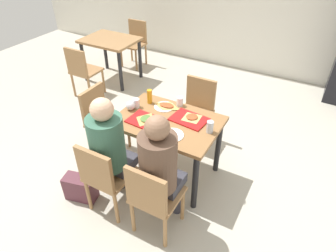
# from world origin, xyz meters

# --- Properties ---
(ground_plane) EXTENTS (10.00, 10.00, 0.02)m
(ground_plane) POSITION_xyz_m (0.00, 0.00, -0.01)
(ground_plane) COLOR #B2AD9E
(main_table) EXTENTS (1.05, 0.73, 0.73)m
(main_table) POSITION_xyz_m (0.00, 0.00, 0.62)
(main_table) COLOR olive
(main_table) RESTS_ON ground_plane
(chair_near_left) EXTENTS (0.40, 0.40, 0.83)m
(chair_near_left) POSITION_xyz_m (-0.26, -0.75, 0.49)
(chair_near_left) COLOR #9E7247
(chair_near_left) RESTS_ON ground_plane
(chair_near_right) EXTENTS (0.40, 0.40, 0.83)m
(chair_near_right) POSITION_xyz_m (0.26, -0.75, 0.49)
(chair_near_right) COLOR #9E7247
(chair_near_right) RESTS_ON ground_plane
(chair_far_side) EXTENTS (0.40, 0.40, 0.83)m
(chair_far_side) POSITION_xyz_m (0.00, 0.75, 0.49)
(chair_far_side) COLOR #9E7247
(chair_far_side) RESTS_ON ground_plane
(chair_left_end) EXTENTS (0.40, 0.40, 0.83)m
(chair_left_end) POSITION_xyz_m (-0.91, 0.00, 0.49)
(chair_left_end) COLOR #9E7247
(chair_left_end) RESTS_ON ground_plane
(person_in_red) EXTENTS (0.32, 0.42, 1.24)m
(person_in_red) POSITION_xyz_m (-0.26, -0.61, 0.73)
(person_in_red) COLOR #383842
(person_in_red) RESTS_ON ground_plane
(person_in_brown_jacket) EXTENTS (0.32, 0.42, 1.24)m
(person_in_brown_jacket) POSITION_xyz_m (0.26, -0.61, 0.73)
(person_in_brown_jacket) COLOR #383842
(person_in_brown_jacket) RESTS_ON ground_plane
(tray_red_near) EXTENTS (0.38, 0.28, 0.02)m
(tray_red_near) POSITION_xyz_m (-0.18, -0.13, 0.74)
(tray_red_near) COLOR red
(tray_red_near) RESTS_ON main_table
(tray_red_far) EXTENTS (0.38, 0.29, 0.02)m
(tray_red_far) POSITION_xyz_m (0.18, 0.11, 0.74)
(tray_red_far) COLOR red
(tray_red_far) RESTS_ON main_table
(paper_plate_center) EXTENTS (0.22, 0.22, 0.01)m
(paper_plate_center) POSITION_xyz_m (-0.16, 0.20, 0.74)
(paper_plate_center) COLOR white
(paper_plate_center) RESTS_ON main_table
(paper_plate_near_edge) EXTENTS (0.22, 0.22, 0.01)m
(paper_plate_near_edge) POSITION_xyz_m (0.16, -0.20, 0.74)
(paper_plate_near_edge) COLOR white
(paper_plate_near_edge) RESTS_ON main_table
(pizza_slice_a) EXTENTS (0.17, 0.20, 0.02)m
(pizza_slice_a) POSITION_xyz_m (-0.19, -0.12, 0.76)
(pizza_slice_a) COLOR tan
(pizza_slice_a) RESTS_ON tray_red_near
(pizza_slice_b) EXTENTS (0.24, 0.24, 0.02)m
(pizza_slice_b) POSITION_xyz_m (0.20, 0.13, 0.76)
(pizza_slice_b) COLOR #DBAD60
(pizza_slice_b) RESTS_ON tray_red_far
(pizza_slice_c) EXTENTS (0.24, 0.15, 0.02)m
(pizza_slice_c) POSITION_xyz_m (-0.14, 0.22, 0.75)
(pizza_slice_c) COLOR tan
(pizza_slice_c) RESTS_ON paper_plate_center
(plastic_cup_a) EXTENTS (0.07, 0.07, 0.10)m
(plastic_cup_a) POSITION_xyz_m (-0.03, 0.31, 0.78)
(plastic_cup_a) COLOR white
(plastic_cup_a) RESTS_ON main_table
(plastic_cup_b) EXTENTS (0.07, 0.07, 0.10)m
(plastic_cup_b) POSITION_xyz_m (0.03, -0.31, 0.78)
(plastic_cup_b) COLOR white
(plastic_cup_b) RESTS_ON main_table
(plastic_cup_c) EXTENTS (0.07, 0.07, 0.10)m
(plastic_cup_c) POSITION_xyz_m (-0.42, 0.05, 0.78)
(plastic_cup_c) COLOR white
(plastic_cup_c) RESTS_ON main_table
(soda_can) EXTENTS (0.07, 0.07, 0.12)m
(soda_can) POSITION_xyz_m (0.45, 0.02, 0.80)
(soda_can) COLOR #B7BCC6
(soda_can) RESTS_ON main_table
(condiment_bottle) EXTENTS (0.06, 0.06, 0.16)m
(condiment_bottle) POSITION_xyz_m (-0.34, 0.20, 0.81)
(condiment_bottle) COLOR orange
(condiment_bottle) RESTS_ON main_table
(foil_bundle) EXTENTS (0.10, 0.10, 0.10)m
(foil_bundle) POSITION_xyz_m (-0.45, -0.02, 0.78)
(foil_bundle) COLOR silver
(foil_bundle) RESTS_ON main_table
(handbag) EXTENTS (0.35, 0.23, 0.28)m
(handbag) POSITION_xyz_m (-0.61, -0.77, 0.14)
(handbag) COLOR #592D38
(handbag) RESTS_ON ground_plane
(background_table) EXTENTS (0.90, 0.70, 0.73)m
(background_table) POSITION_xyz_m (-2.01, 1.62, 0.61)
(background_table) COLOR #9E7247
(background_table) RESTS_ON ground_plane
(background_chair_near) EXTENTS (0.40, 0.40, 0.83)m
(background_chair_near) POSITION_xyz_m (-2.01, 0.89, 0.49)
(background_chair_near) COLOR #9E7247
(background_chair_near) RESTS_ON ground_plane
(background_chair_far) EXTENTS (0.40, 0.40, 0.83)m
(background_chair_far) POSITION_xyz_m (-2.01, 2.36, 0.49)
(background_chair_far) COLOR #9E7247
(background_chair_far) RESTS_ON ground_plane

